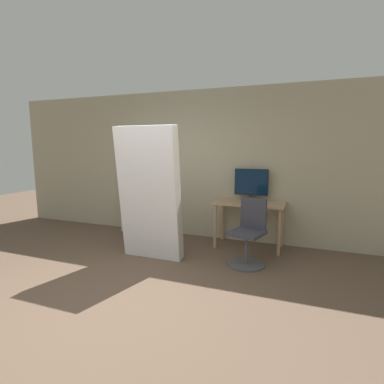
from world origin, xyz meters
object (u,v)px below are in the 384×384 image
Objects in this scene: monitor at (251,184)px; mattress_near at (150,194)px; office_chair at (248,238)px; bookshelf at (136,184)px.

mattress_near is (-1.28, -1.23, -0.06)m from monitor.
monitor is at bearing 98.57° from office_chair.
monitor is 0.30× the size of bookshelf.
mattress_near is (-1.42, -0.30, 0.60)m from office_chair.
office_chair is at bearing 12.10° from mattress_near.
mattress_near is at bearing -51.22° from bookshelf.
mattress_near is at bearing -167.90° from office_chair.
monitor is 0.29× the size of mattress_near.
bookshelf is (-2.44, 0.97, 0.56)m from office_chair.
mattress_near reaches higher than office_chair.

